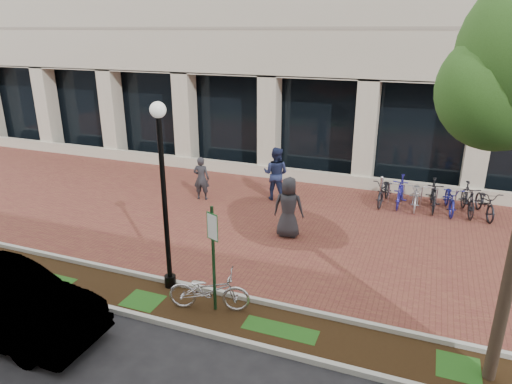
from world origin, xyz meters
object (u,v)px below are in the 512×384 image
(pedestrian_right, at_px, (289,207))
(lamppost, at_px, (164,189))
(locked_bicycle, at_px, (209,290))
(parking_sign, at_px, (213,246))
(bollard, at_px, (381,190))
(pedestrian_left, at_px, (201,178))
(pedestrian_mid, at_px, (276,174))
(sedan_near_curb, at_px, (2,302))
(bike_rack_cluster, at_px, (433,196))

(pedestrian_right, bearing_deg, lamppost, 57.30)
(locked_bicycle, bearing_deg, parking_sign, -104.05)
(parking_sign, xyz_separation_m, locked_bicycle, (-0.13, -0.00, -1.11))
(bollard, bearing_deg, parking_sign, -108.06)
(locked_bicycle, bearing_deg, pedestrian_right, -21.67)
(pedestrian_left, distance_m, pedestrian_mid, 2.73)
(pedestrian_mid, relative_size, sedan_near_curb, 0.46)
(bike_rack_cluster, bearing_deg, pedestrian_left, -166.65)
(lamppost, distance_m, locked_bicycle, 2.51)
(bollard, distance_m, bike_rack_cluster, 1.77)
(bollard, bearing_deg, bike_rack_cluster, 2.42)
(locked_bicycle, xyz_separation_m, pedestrian_mid, (-0.90, 7.23, 0.50))
(bollard, bearing_deg, pedestrian_right, -120.95)
(pedestrian_left, bearing_deg, pedestrian_right, 142.63)
(lamppost, xyz_separation_m, pedestrian_left, (-2.11, 5.72, -1.74))
(locked_bicycle, height_order, sedan_near_curb, sedan_near_curb)
(lamppost, bearing_deg, sedan_near_curb, -128.94)
(pedestrian_left, xyz_separation_m, bike_rack_cluster, (8.00, 1.99, -0.31))
(lamppost, bearing_deg, bike_rack_cluster, 52.67)
(locked_bicycle, distance_m, pedestrian_right, 4.38)
(locked_bicycle, bearing_deg, sedan_near_curb, 107.29)
(pedestrian_mid, height_order, bollard, pedestrian_mid)
(parking_sign, bearing_deg, bike_rack_cluster, 85.17)
(pedestrian_right, bearing_deg, pedestrian_mid, -71.48)
(lamppost, relative_size, pedestrian_mid, 2.29)
(pedestrian_right, distance_m, bike_rack_cluster, 5.65)
(locked_bicycle, height_order, pedestrian_right, pedestrian_right)
(lamppost, relative_size, bollard, 4.34)
(bollard, xyz_separation_m, sedan_near_curb, (-6.37, -10.43, 0.18))
(bollard, bearing_deg, pedestrian_mid, -166.00)
(pedestrian_right, distance_m, bollard, 4.48)
(lamppost, distance_m, pedestrian_mid, 6.92)
(pedestrian_left, bearing_deg, bike_rack_cluster, -177.54)
(lamppost, relative_size, bike_rack_cluster, 1.07)
(parking_sign, distance_m, bike_rack_cluster, 9.40)
(parking_sign, height_order, bike_rack_cluster, parking_sign)
(pedestrian_mid, bearing_deg, pedestrian_right, 116.22)
(locked_bicycle, xyz_separation_m, bike_rack_cluster, (4.56, 8.23, 0.02))
(lamppost, bearing_deg, parking_sign, -19.14)
(parking_sign, xyz_separation_m, pedestrian_mid, (-1.03, 7.23, -0.61))
(pedestrian_mid, height_order, pedestrian_right, pedestrian_mid)
(parking_sign, relative_size, pedestrian_mid, 1.27)
(pedestrian_left, xyz_separation_m, bollard, (6.23, 1.92, -0.28))
(pedestrian_mid, bearing_deg, parking_sign, 98.67)
(pedestrian_left, xyz_separation_m, pedestrian_right, (3.94, -1.90, 0.12))
(parking_sign, xyz_separation_m, sedan_near_curb, (-3.71, -2.28, -0.88))
(locked_bicycle, xyz_separation_m, sedan_near_curb, (-3.58, -2.27, 0.23))
(pedestrian_right, height_order, bollard, pedestrian_right)
(pedestrian_left, height_order, pedestrian_right, pedestrian_right)
(parking_sign, distance_m, lamppost, 1.82)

